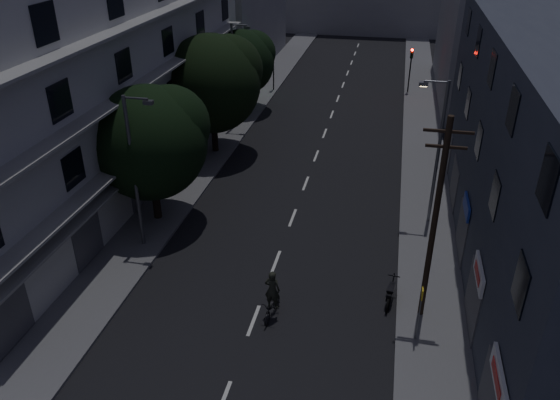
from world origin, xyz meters
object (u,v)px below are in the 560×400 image
at_px(motorcycle, 390,294).
at_px(utility_pole, 435,219).
at_px(bus_stop_sign, 420,305).
at_px(cyclist, 272,302).

bearing_deg(motorcycle, utility_pole, -17.26).
distance_m(utility_pole, bus_stop_sign, 3.42).
bearing_deg(bus_stop_sign, utility_pole, 82.37).
height_order(bus_stop_sign, cyclist, bus_stop_sign).
distance_m(bus_stop_sign, motorcycle, 2.92).
height_order(utility_pole, cyclist, utility_pole).
bearing_deg(motorcycle, cyclist, -150.45).
bearing_deg(cyclist, motorcycle, 28.75).
bearing_deg(bus_stop_sign, cyclist, 177.00).
relative_size(utility_pole, cyclist, 3.82).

